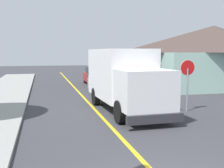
{
  "coord_description": "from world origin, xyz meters",
  "views": [
    {
      "loc": [
        -2.69,
        -5.78,
        3.05
      ],
      "look_at": [
        0.82,
        8.7,
        1.4
      ],
      "focal_mm": 46.6,
      "sensor_mm": 36.0,
      "label": 1
    }
  ],
  "objects": [
    {
      "name": "parked_car_near",
      "position": [
        1.73,
        14.61,
        0.79
      ],
      "size": [
        1.87,
        4.43,
        1.67
      ],
      "color": "#B7B7BC",
      "rests_on": "ground"
    },
    {
      "name": "box_truck",
      "position": [
        1.44,
        8.58,
        1.77
      ],
      "size": [
        2.73,
        7.28,
        3.2
      ],
      "color": "white",
      "rests_on": "ground"
    },
    {
      "name": "parked_car_mid",
      "position": [
        2.19,
        21.03,
        0.79
      ],
      "size": [
        1.86,
        4.42,
        1.67
      ],
      "color": "maroon",
      "rests_on": "ground"
    },
    {
      "name": "house_across_street",
      "position": [
        11.72,
        16.63,
        2.77
      ],
      "size": [
        11.95,
        8.2,
        5.28
      ],
      "color": "#9EC6B7",
      "rests_on": "ground"
    },
    {
      "name": "centre_line_yellow",
      "position": [
        0.0,
        10.0,
        0.0
      ],
      "size": [
        0.16,
        56.0,
        0.01
      ],
      "primitive_type": "cube",
      "color": "gold",
      "rests_on": "ground"
    },
    {
      "name": "stop_sign",
      "position": [
        4.57,
        7.72,
        1.86
      ],
      "size": [
        0.8,
        0.1,
        2.65
      ],
      "color": "gray",
      "rests_on": "ground"
    }
  ]
}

